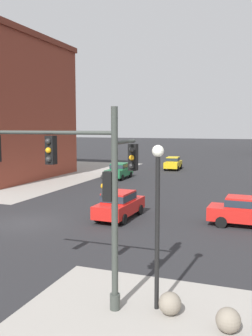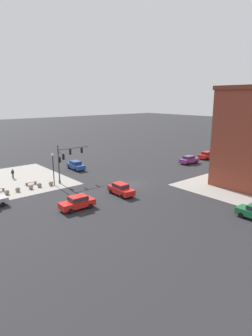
{
  "view_description": "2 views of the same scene",
  "coord_description": "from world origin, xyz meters",
  "px_view_note": "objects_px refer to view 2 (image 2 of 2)",
  "views": [
    {
      "loc": [
        12.87,
        -18.01,
        5.64
      ],
      "look_at": [
        4.05,
        6.25,
        2.76
      ],
      "focal_mm": 39.75,
      "sensor_mm": 36.0,
      "label": 1
    },
    {
      "loc": [
        29.11,
        33.16,
        13.45
      ],
      "look_at": [
        4.01,
        3.19,
        3.86
      ],
      "focal_mm": 30.6,
      "sensor_mm": 36.0,
      "label": 2
    }
  ],
  "objects_px": {
    "bollard_sphere_curb_b": "(39,185)",
    "car_main_southbound_near": "(76,165)",
    "pedestrian_near_bench": "(13,173)",
    "traffic_signal_main": "(65,159)",
    "car_cross_eastbound": "(77,202)",
    "car_main_mid": "(121,189)",
    "car_main_northbound_near": "(189,159)",
    "bollard_sphere_curb_c": "(31,187)",
    "bollard_sphere_curb_a": "(51,183)",
    "street_lamp_corner_near": "(53,165)",
    "bollard_sphere_curb_e": "(7,192)",
    "car_main_northbound_far": "(207,155)",
    "bench_near_signal": "(31,183)",
    "bollard_sphere_curb_d": "(18,189)"
  },
  "relations": [
    {
      "from": "traffic_signal_main",
      "to": "bench_near_signal",
      "type": "bearing_deg",
      "value": -26.06
    },
    {
      "from": "bench_near_signal",
      "to": "pedestrian_near_bench",
      "type": "relative_size",
      "value": 1.1
    },
    {
      "from": "bollard_sphere_curb_b",
      "to": "car_main_northbound_far",
      "type": "bearing_deg",
      "value": 173.66
    },
    {
      "from": "car_main_southbound_near",
      "to": "bollard_sphere_curb_c",
      "type": "bearing_deg",
      "value": 28.7
    },
    {
      "from": "bollard_sphere_curb_e",
      "to": "car_main_mid",
      "type": "bearing_deg",
      "value": 139.75
    },
    {
      "from": "traffic_signal_main",
      "to": "bollard_sphere_curb_a",
      "type": "bearing_deg",
      "value": 1.38
    },
    {
      "from": "street_lamp_corner_near",
      "to": "car_main_southbound_near",
      "type": "xyz_separation_m",
      "value": [
        -7.87,
        -6.77,
        -2.31
      ]
    },
    {
      "from": "bollard_sphere_curb_c",
      "to": "car_main_northbound_near",
      "type": "bearing_deg",
      "value": 172.13
    },
    {
      "from": "bollard_sphere_curb_e",
      "to": "car_cross_eastbound",
      "type": "height_order",
      "value": "car_cross_eastbound"
    },
    {
      "from": "car_main_southbound_near",
      "to": "street_lamp_corner_near",
      "type": "bearing_deg",
      "value": 40.7
    },
    {
      "from": "pedestrian_near_bench",
      "to": "car_main_southbound_near",
      "type": "xyz_separation_m",
      "value": [
        -11.47,
        1.5,
        -0.02
      ]
    },
    {
      "from": "car_main_mid",
      "to": "car_main_northbound_far",
      "type": "bearing_deg",
      "value": -167.63
    },
    {
      "from": "pedestrian_near_bench",
      "to": "car_main_northbound_near",
      "type": "relative_size",
      "value": 0.37
    },
    {
      "from": "bollard_sphere_curb_a",
      "to": "car_main_mid",
      "type": "distance_m",
      "value": 11.97
    },
    {
      "from": "car_cross_eastbound",
      "to": "car_main_mid",
      "type": "distance_m",
      "value": 7.52
    },
    {
      "from": "traffic_signal_main",
      "to": "car_main_mid",
      "type": "height_order",
      "value": "traffic_signal_main"
    },
    {
      "from": "car_main_southbound_near",
      "to": "car_main_northbound_near",
      "type": "bearing_deg",
      "value": 152.71
    },
    {
      "from": "bollard_sphere_curb_c",
      "to": "bollard_sphere_curb_d",
      "type": "xyz_separation_m",
      "value": [
        1.98,
        -0.01,
        0.0
      ]
    },
    {
      "from": "bollard_sphere_curb_c",
      "to": "car_main_mid",
      "type": "relative_size",
      "value": 0.16
    },
    {
      "from": "car_main_southbound_near",
      "to": "car_main_mid",
      "type": "relative_size",
      "value": 1.0
    },
    {
      "from": "car_main_southbound_near",
      "to": "car_main_mid",
      "type": "distance_m",
      "value": 17.29
    },
    {
      "from": "bollard_sphere_curb_b",
      "to": "street_lamp_corner_near",
      "type": "height_order",
      "value": "street_lamp_corner_near"
    },
    {
      "from": "bollard_sphere_curb_b",
      "to": "car_main_southbound_near",
      "type": "bearing_deg",
      "value": -148.59
    },
    {
      "from": "bollard_sphere_curb_e",
      "to": "street_lamp_corner_near",
      "type": "xyz_separation_m",
      "value": [
        -7.24,
        0.22,
        2.88
      ]
    },
    {
      "from": "bollard_sphere_curb_c",
      "to": "car_main_northbound_far",
      "type": "bearing_deg",
      "value": 174.07
    },
    {
      "from": "car_main_northbound_near",
      "to": "bench_near_signal",
      "type": "bearing_deg",
      "value": -12.03
    },
    {
      "from": "bollard_sphere_curb_e",
      "to": "car_main_northbound_near",
      "type": "relative_size",
      "value": 0.15
    },
    {
      "from": "traffic_signal_main",
      "to": "pedestrian_near_bench",
      "type": "distance_m",
      "value": 10.36
    },
    {
      "from": "bollard_sphere_curb_e",
      "to": "bollard_sphere_curb_d",
      "type": "bearing_deg",
      "value": -170.39
    },
    {
      "from": "bollard_sphere_curb_c",
      "to": "car_main_northbound_near",
      "type": "height_order",
      "value": "car_main_northbound_near"
    },
    {
      "from": "bollard_sphere_curb_a",
      "to": "bollard_sphere_curb_e",
      "type": "height_order",
      "value": "same"
    },
    {
      "from": "traffic_signal_main",
      "to": "bollard_sphere_curb_a",
      "type": "xyz_separation_m",
      "value": [
        2.75,
        0.07,
        -3.56
      ]
    },
    {
      "from": "bollard_sphere_curb_b",
      "to": "car_main_northbound_far",
      "type": "distance_m",
      "value": 38.22
    },
    {
      "from": "bollard_sphere_curb_c",
      "to": "bollard_sphere_curb_e",
      "type": "bearing_deg",
      "value": 4.21
    },
    {
      "from": "bollard_sphere_curb_a",
      "to": "bollard_sphere_curb_c",
      "type": "bearing_deg",
      "value": -4.95
    },
    {
      "from": "bollard_sphere_curb_e",
      "to": "street_lamp_corner_near",
      "type": "distance_m",
      "value": 7.79
    },
    {
      "from": "bollard_sphere_curb_c",
      "to": "car_main_northbound_far",
      "type": "xyz_separation_m",
      "value": [
        -39.39,
        4.09,
        0.57
      ]
    },
    {
      "from": "pedestrian_near_bench",
      "to": "car_main_mid",
      "type": "height_order",
      "value": "car_main_mid"
    },
    {
      "from": "car_main_southbound_near",
      "to": "car_cross_eastbound",
      "type": "height_order",
      "value": "same"
    },
    {
      "from": "pedestrian_near_bench",
      "to": "car_main_northbound_near",
      "type": "xyz_separation_m",
      "value": [
        -32.32,
        12.26,
        -0.02
      ]
    },
    {
      "from": "traffic_signal_main",
      "to": "car_cross_eastbound",
      "type": "bearing_deg",
      "value": 68.04
    },
    {
      "from": "bollard_sphere_curb_a",
      "to": "car_cross_eastbound",
      "type": "relative_size",
      "value": 0.16
    },
    {
      "from": "car_main_mid",
      "to": "street_lamp_corner_near",
      "type": "bearing_deg",
      "value": -63.23
    },
    {
      "from": "bollard_sphere_curb_e",
      "to": "car_main_northbound_near",
      "type": "height_order",
      "value": "car_main_northbound_near"
    },
    {
      "from": "bollard_sphere_curb_b",
      "to": "bollard_sphere_curb_c",
      "type": "bearing_deg",
      "value": 5.32
    },
    {
      "from": "bollard_sphere_curb_c",
      "to": "bollard_sphere_curb_b",
      "type": "bearing_deg",
      "value": -174.68
    },
    {
      "from": "bollard_sphere_curb_b",
      "to": "bollard_sphere_curb_c",
      "type": "distance_m",
      "value": 1.41
    },
    {
      "from": "bollard_sphere_curb_a",
      "to": "bollard_sphere_curb_d",
      "type": "relative_size",
      "value": 1.0
    },
    {
      "from": "traffic_signal_main",
      "to": "bench_near_signal",
      "type": "xyz_separation_m",
      "value": [
        4.97,
        -2.43,
        -3.58
      ]
    },
    {
      "from": "bollard_sphere_curb_b",
      "to": "car_main_southbound_near",
      "type": "height_order",
      "value": "car_main_southbound_near"
    }
  ]
}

